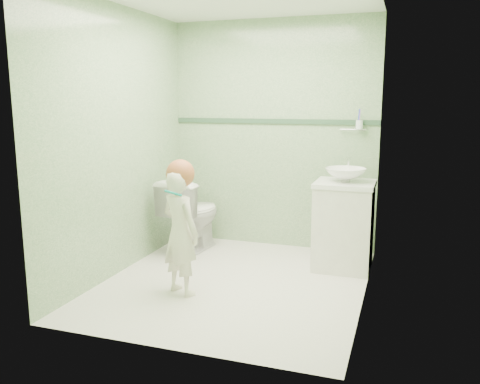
% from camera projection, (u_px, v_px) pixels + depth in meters
% --- Properties ---
extents(ground, '(2.50, 2.50, 0.00)m').
position_uv_depth(ground, '(235.00, 283.00, 4.34)').
color(ground, white).
rests_on(ground, ground).
extents(room_shell, '(2.50, 2.54, 2.40)m').
position_uv_depth(room_shell, '(234.00, 145.00, 4.12)').
color(room_shell, '#7AA877').
rests_on(room_shell, ground).
extents(trim_stripe, '(2.20, 0.02, 0.05)m').
position_uv_depth(trim_stripe, '(273.00, 121.00, 5.25)').
color(trim_stripe, '#32543A').
rests_on(trim_stripe, room_shell).
extents(vanity, '(0.52, 0.50, 0.80)m').
position_uv_depth(vanity, '(343.00, 227.00, 4.66)').
color(vanity, silver).
rests_on(vanity, ground).
extents(counter, '(0.54, 0.52, 0.04)m').
position_uv_depth(counter, '(345.00, 184.00, 4.58)').
color(counter, white).
rests_on(counter, vanity).
extents(basin, '(0.37, 0.37, 0.13)m').
position_uv_depth(basin, '(346.00, 175.00, 4.56)').
color(basin, white).
rests_on(basin, counter).
extents(faucet, '(0.03, 0.13, 0.18)m').
position_uv_depth(faucet, '(348.00, 164.00, 4.72)').
color(faucet, silver).
rests_on(faucet, counter).
extents(cup_holder, '(0.26, 0.07, 0.21)m').
position_uv_depth(cup_holder, '(359.00, 125.00, 4.92)').
color(cup_holder, silver).
rests_on(cup_holder, room_shell).
extents(toilet, '(0.52, 0.81, 0.78)m').
position_uv_depth(toilet, '(192.00, 214.00, 5.20)').
color(toilet, white).
rests_on(toilet, ground).
extents(toddler, '(0.44, 0.38, 1.03)m').
position_uv_depth(toddler, '(180.00, 233.00, 4.02)').
color(toddler, white).
rests_on(toddler, ground).
extents(hair_cap, '(0.23, 0.23, 0.23)m').
position_uv_depth(hair_cap, '(180.00, 174.00, 3.96)').
color(hair_cap, '#A75931').
rests_on(hair_cap, toddler).
extents(teal_toothbrush, '(0.12, 0.14, 0.08)m').
position_uv_depth(teal_toothbrush, '(173.00, 192.00, 3.82)').
color(teal_toothbrush, '#088D82').
rests_on(teal_toothbrush, toddler).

